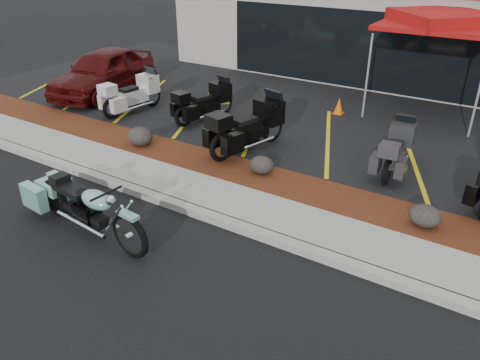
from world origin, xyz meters
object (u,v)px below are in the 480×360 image
Objects in this scene: traffic_cone at (339,106)px; touring_white at (152,87)px; hero_cruiser at (129,229)px; parked_car at (103,71)px; popup_canopy at (442,21)px.

touring_white is at bearing -154.73° from traffic_cone.
traffic_cone is at bearing 92.98° from hero_cruiser.
parked_car reaches higher than touring_white.
parked_car is at bearing 144.68° from hero_cruiser.
parked_car reaches higher than hero_cruiser.
touring_white is 8.74m from popup_canopy.
popup_canopy reaches higher than hero_cruiser.
hero_cruiser is at bearing -92.48° from traffic_cone.
touring_white is 4.38× the size of traffic_cone.
popup_canopy reaches higher than parked_car.
parked_car is at bearing 92.67° from touring_white.
hero_cruiser is at bearing -114.26° from popup_canopy.
hero_cruiser is 7.78m from touring_white.
popup_canopy is (7.46, 4.06, 2.06)m from touring_white.
hero_cruiser is 0.88× the size of popup_canopy.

